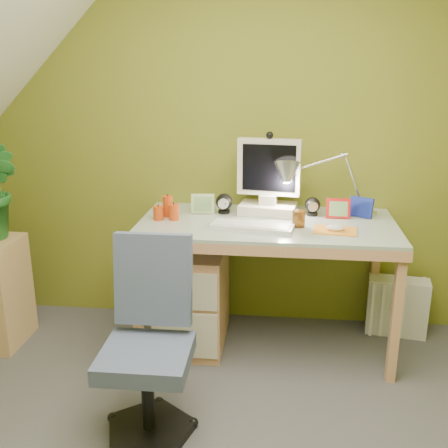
# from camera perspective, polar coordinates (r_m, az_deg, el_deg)

# --- Properties ---
(wall_back) EXTENTS (3.20, 0.01, 2.40)m
(wall_back) POSITION_cam_1_polar(r_m,az_deg,el_deg) (3.36, 1.09, 8.71)
(wall_back) COLOR olive
(wall_back) RESTS_ON floor
(desk) EXTENTS (1.51, 0.77, 0.80)m
(desk) POSITION_cam_1_polar(r_m,az_deg,el_deg) (3.22, 4.53, -6.59)
(desk) COLOR tan
(desk) RESTS_ON floor
(monitor) EXTENTS (0.44, 0.29, 0.56)m
(monitor) POSITION_cam_1_polar(r_m,az_deg,el_deg) (3.19, 4.91, 6.02)
(monitor) COLOR silver
(monitor) RESTS_ON desk
(speaker_left) EXTENTS (0.13, 0.13, 0.12)m
(speaker_left) POSITION_cam_1_polar(r_m,az_deg,el_deg) (3.23, 0.01, 2.28)
(speaker_left) COLOR black
(speaker_left) RESTS_ON desk
(speaker_right) EXTENTS (0.11, 0.11, 0.11)m
(speaker_right) POSITION_cam_1_polar(r_m,az_deg,el_deg) (3.22, 9.61, 1.89)
(speaker_right) COLOR black
(speaker_right) RESTS_ON desk
(keyboard) EXTENTS (0.48, 0.22, 0.02)m
(keyboard) POSITION_cam_1_polar(r_m,az_deg,el_deg) (2.94, 3.08, -0.26)
(keyboard) COLOR silver
(keyboard) RESTS_ON desk
(mousepad) EXTENTS (0.25, 0.19, 0.01)m
(mousepad) POSITION_cam_1_polar(r_m,az_deg,el_deg) (2.96, 12.00, -0.69)
(mousepad) COLOR orange
(mousepad) RESTS_ON desk
(mouse) EXTENTS (0.11, 0.08, 0.03)m
(mouse) POSITION_cam_1_polar(r_m,az_deg,el_deg) (2.96, 12.02, -0.43)
(mouse) COLOR white
(mouse) RESTS_ON mousepad
(amber_tumbler) EXTENTS (0.09, 0.09, 0.09)m
(amber_tumbler) POSITION_cam_1_polar(r_m,az_deg,el_deg) (2.99, 8.13, 0.57)
(amber_tumbler) COLOR brown
(amber_tumbler) RESTS_ON desk
(candle_cluster) EXTENTS (0.17, 0.15, 0.13)m
(candle_cluster) POSITION_cam_1_polar(r_m,az_deg,el_deg) (3.14, -6.28, 1.75)
(candle_cluster) COLOR #C94111
(candle_cluster) RESTS_ON desk
(photo_frame_red) EXTENTS (0.14, 0.02, 0.12)m
(photo_frame_red) POSITION_cam_1_polar(r_m,az_deg,el_deg) (3.20, 12.33, 1.66)
(photo_frame_red) COLOR red
(photo_frame_red) RESTS_ON desk
(photo_frame_blue) EXTENTS (0.13, 0.09, 0.12)m
(photo_frame_blue) POSITION_cam_1_polar(r_m,az_deg,el_deg) (3.25, 14.72, 1.78)
(photo_frame_blue) COLOR navy
(photo_frame_blue) RESTS_ON desk
(photo_frame_green) EXTENTS (0.14, 0.03, 0.12)m
(photo_frame_green) POSITION_cam_1_polar(r_m,az_deg,el_deg) (3.23, -2.32, 2.23)
(photo_frame_green) COLOR #ADC789
(photo_frame_green) RESTS_ON desk
(desk_lamp) EXTENTS (0.55, 0.28, 0.56)m
(desk_lamp) POSITION_cam_1_polar(r_m,az_deg,el_deg) (3.21, 13.01, 5.77)
(desk_lamp) COLOR #BAB9BE
(desk_lamp) RESTS_ON desk
(side_ledge) EXTENTS (0.25, 0.38, 0.67)m
(side_ledge) POSITION_cam_1_polar(r_m,az_deg,el_deg) (3.54, -23.18, -6.89)
(side_ledge) COLOR tan
(side_ledge) RESTS_ON floor
(task_chair) EXTENTS (0.46, 0.46, 0.83)m
(task_chair) POSITION_cam_1_polar(r_m,az_deg,el_deg) (2.48, -8.50, -14.11)
(task_chair) COLOR #455171
(task_chair) RESTS_ON floor
(radiator) EXTENTS (0.39, 0.20, 0.37)m
(radiator) POSITION_cam_1_polar(r_m,az_deg,el_deg) (3.60, 18.32, -8.50)
(radiator) COLOR silver
(radiator) RESTS_ON floor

